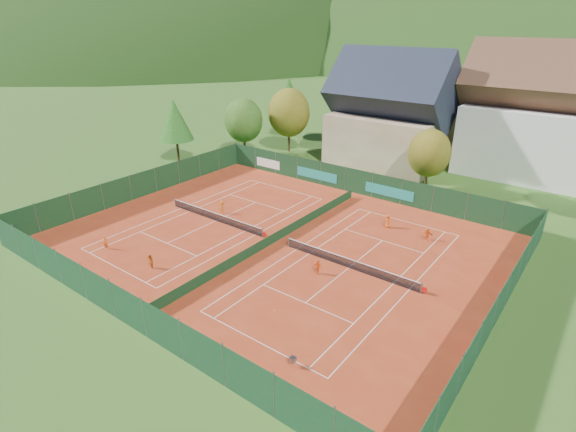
% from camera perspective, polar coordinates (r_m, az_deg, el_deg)
% --- Properties ---
extents(ground, '(600.00, 600.00, 0.00)m').
position_cam_1_polar(ground, '(42.75, -1.62, -3.34)').
color(ground, '#2E561B').
rests_on(ground, ground).
extents(clay_pad, '(40.00, 32.00, 0.01)m').
position_cam_1_polar(clay_pad, '(42.74, -1.62, -3.31)').
color(clay_pad, '#A03117').
rests_on(clay_pad, ground).
extents(court_markings_left, '(11.03, 23.83, 0.00)m').
position_cam_1_polar(court_markings_left, '(47.67, -9.16, -0.60)').
color(court_markings_left, white).
rests_on(court_markings_left, ground).
extents(court_markings_right, '(11.03, 23.83, 0.00)m').
position_cam_1_polar(court_markings_right, '(38.83, 7.70, -6.55)').
color(court_markings_right, white).
rests_on(court_markings_right, ground).
extents(tennis_net_left, '(13.30, 0.10, 1.02)m').
position_cam_1_polar(tennis_net_left, '(47.36, -9.06, -0.10)').
color(tennis_net_left, '#59595B').
rests_on(tennis_net_left, ground).
extents(tennis_net_right, '(13.30, 0.10, 1.02)m').
position_cam_1_polar(tennis_net_right, '(38.52, 7.94, -5.98)').
color(tennis_net_right, '#59595B').
rests_on(tennis_net_right, ground).
extents(court_divider, '(0.03, 28.80, 1.00)m').
position_cam_1_polar(court_divider, '(42.51, -1.63, -2.72)').
color(court_divider, '#13351A').
rests_on(court_divider, ground).
extents(fence_north, '(40.00, 0.10, 3.00)m').
position_cam_1_polar(fence_north, '(54.71, 8.52, 4.36)').
color(fence_north, '#123219').
rests_on(fence_north, ground).
extents(fence_south, '(40.00, 0.04, 3.00)m').
position_cam_1_polar(fence_south, '(32.88, -19.68, -11.03)').
color(fence_south, '#14371E').
rests_on(fence_south, ground).
extents(fence_west, '(0.04, 32.00, 3.00)m').
position_cam_1_polar(fence_west, '(55.91, -17.91, 3.90)').
color(fence_west, '#14381A').
rests_on(fence_west, ground).
extents(fence_east, '(0.09, 32.00, 3.00)m').
position_cam_1_polar(fence_east, '(34.91, 25.43, -9.92)').
color(fence_east, '#143820').
rests_on(fence_east, ground).
extents(chalet, '(16.20, 12.00, 16.00)m').
position_cam_1_polar(chalet, '(66.60, 12.89, 12.17)').
color(chalet, '#C9B08E').
rests_on(chalet, ground).
extents(hotel_block_a, '(21.60, 11.00, 17.25)m').
position_cam_1_polar(hotel_block_a, '(67.12, 30.27, 10.31)').
color(hotel_block_a, silver).
rests_on(hotel_block_a, ground).
extents(tree_west_front, '(5.72, 5.72, 8.69)m').
position_cam_1_polar(tree_west_front, '(69.00, -5.67, 11.99)').
color(tree_west_front, '#482A19').
rests_on(tree_west_front, ground).
extents(tree_west_mid, '(6.44, 6.44, 9.78)m').
position_cam_1_polar(tree_west_mid, '(70.86, 0.12, 12.98)').
color(tree_west_mid, '#412E17').
rests_on(tree_west_mid, ground).
extents(tree_west_back, '(5.60, 5.60, 10.00)m').
position_cam_1_polar(tree_west_back, '(80.59, 0.14, 14.81)').
color(tree_west_back, '#482A19').
rests_on(tree_west_back, ground).
extents(tree_center, '(5.01, 5.01, 7.60)m').
position_cam_1_polar(tree_center, '(56.54, 17.51, 7.61)').
color(tree_center, '#472F19').
rests_on(tree_center, ground).
extents(tree_west_side, '(5.04, 5.04, 9.00)m').
position_cam_1_polar(tree_west_side, '(67.82, -14.19, 11.76)').
color(tree_west_side, '#412D17').
rests_on(tree_west_side, ground).
extents(ball_hopper, '(0.34, 0.34, 0.80)m').
position_cam_1_polar(ball_hopper, '(28.62, 0.62, -17.73)').
color(ball_hopper, slate).
rests_on(ball_hopper, ground).
extents(loose_ball_0, '(0.07, 0.07, 0.07)m').
position_cam_1_polar(loose_ball_0, '(45.28, -17.16, -2.77)').
color(loose_ball_0, '#CCD833').
rests_on(loose_ball_0, ground).
extents(loose_ball_1, '(0.07, 0.07, 0.07)m').
position_cam_1_polar(loose_ball_1, '(33.40, -1.74, -11.89)').
color(loose_ball_1, '#CCD833').
rests_on(loose_ball_1, ground).
extents(player_left_near, '(0.53, 0.45, 1.24)m').
position_cam_1_polar(player_left_near, '(44.52, -22.18, -3.17)').
color(player_left_near, orange).
rests_on(player_left_near, ground).
extents(player_left_mid, '(0.78, 0.70, 1.34)m').
position_cam_1_polar(player_left_mid, '(39.82, -17.10, -5.57)').
color(player_left_mid, '#D35F12').
rests_on(player_left_mid, ground).
extents(player_left_far, '(1.07, 0.92, 1.43)m').
position_cam_1_polar(player_left_far, '(49.11, -8.33, 1.11)').
color(player_left_far, '#CD5F12').
rests_on(player_left_far, ground).
extents(player_right_near, '(0.84, 0.52, 1.33)m').
position_cam_1_polar(player_right_near, '(37.42, 3.77, -6.47)').
color(player_right_near, '#FF6116').
rests_on(player_right_near, ground).
extents(player_right_far_a, '(0.77, 0.59, 1.40)m').
position_cam_1_polar(player_right_far_a, '(46.43, 12.55, -0.64)').
color(player_right_far_a, '#E65514').
rests_on(player_right_far_a, ground).
extents(player_right_far_b, '(1.16, 0.44, 1.23)m').
position_cam_1_polar(player_right_far_b, '(44.83, 17.25, -2.23)').
color(player_right_far_b, orange).
rests_on(player_right_far_b, ground).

